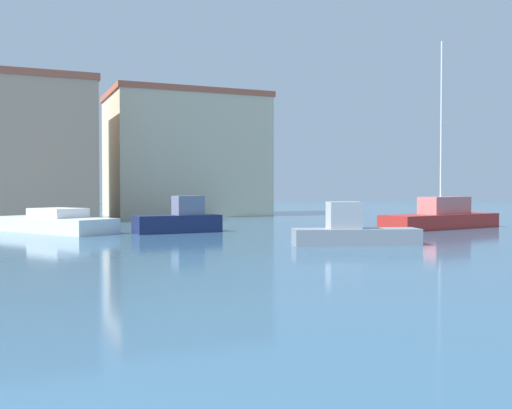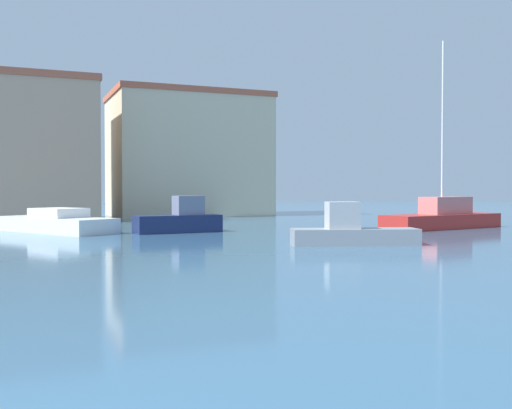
# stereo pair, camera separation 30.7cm
# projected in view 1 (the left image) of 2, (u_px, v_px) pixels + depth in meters

# --- Properties ---
(water) EXTENTS (160.00, 160.00, 0.00)m
(water) POSITION_uv_depth(u_px,v_px,m) (323.00, 242.00, 27.43)
(water) COLOR #38607F
(water) RESTS_ON ground
(sailboat_red_distant_north) EXTENTS (8.99, 3.99, 11.60)m
(sailboat_red_distant_north) POSITION_uv_depth(u_px,v_px,m) (441.00, 217.00, 36.52)
(sailboat_red_distant_north) COLOR #B22823
(sailboat_red_distant_north) RESTS_ON water
(motorboat_grey_distant_east) EXTENTS (5.73, 3.08, 1.90)m
(motorboat_grey_distant_east) POSITION_uv_depth(u_px,v_px,m) (353.00, 231.00, 25.77)
(motorboat_grey_distant_east) COLOR gray
(motorboat_grey_distant_east) RESTS_ON water
(motorboat_navy_mid_harbor) EXTENTS (4.94, 1.99, 2.08)m
(motorboat_navy_mid_harbor) POSITION_uv_depth(u_px,v_px,m) (180.00, 220.00, 33.12)
(motorboat_navy_mid_harbor) COLOR #19234C
(motorboat_navy_mid_harbor) RESTS_ON water
(motorboat_white_center_channel) EXTENTS (6.45, 8.25, 1.37)m
(motorboat_white_center_channel) POSITION_uv_depth(u_px,v_px,m) (55.00, 223.00, 33.36)
(motorboat_white_center_channel) COLOR white
(motorboat_white_center_channel) RESTS_ON water
(waterfront_apartments) EXTENTS (11.58, 10.07, 10.84)m
(waterfront_apartments) POSITION_uv_depth(u_px,v_px,m) (14.00, 150.00, 44.82)
(waterfront_apartments) COLOR tan
(waterfront_apartments) RESTS_ON ground
(warehouse_block) EXTENTS (13.92, 10.06, 11.19)m
(warehouse_block) POSITION_uv_depth(u_px,v_px,m) (185.00, 155.00, 54.32)
(warehouse_block) COLOR beige
(warehouse_block) RESTS_ON ground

